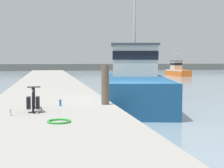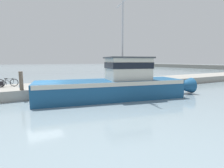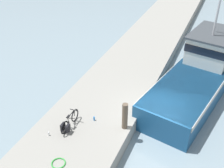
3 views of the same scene
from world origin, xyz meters
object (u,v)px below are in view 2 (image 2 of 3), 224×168
Objects in this scene: water_bottle_by_bike at (20,86)px; bicycle_touring at (6,83)px; mooring_post at (21,81)px; fishing_boat_main at (119,83)px.

bicycle_touring is at bearing -130.48° from water_bottle_by_bike.
mooring_post reaches higher than water_bottle_by_bike.
fishing_boat_main is 9.78× the size of mooring_post.
fishing_boat_main reaches higher than bicycle_touring.
mooring_post is (2.55, 1.16, 0.38)m from bicycle_touring.
water_bottle_by_bike is at bearing -110.79° from fishing_boat_main.
mooring_post is (-2.96, -7.10, 0.33)m from fishing_boat_main.
fishing_boat_main is 8.56m from water_bottle_by_bike.
water_bottle_by_bike is at bearing 49.09° from bicycle_touring.
mooring_post reaches higher than bicycle_touring.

